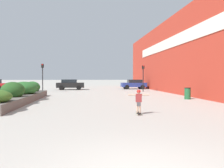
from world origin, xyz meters
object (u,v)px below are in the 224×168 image
at_px(car_center_right, 211,84).
at_px(car_leftmost, 134,84).
at_px(skateboarder, 139,99).
at_px(traffic_light_left, 43,73).
at_px(skateboard, 139,113).
at_px(trash_bin, 188,93).
at_px(car_rightmost, 70,84).
at_px(traffic_light_right, 143,74).

bearing_deg(car_center_right, car_leftmost, 79.72).
xyz_separation_m(skateboarder, traffic_light_left, (-7.73, 16.34, 1.55)).
xyz_separation_m(skateboard, car_center_right, (16.05, 20.55, 0.79)).
bearing_deg(trash_bin, skateboarder, -130.22).
height_order(skateboard, skateboarder, skateboarder).
distance_m(skateboarder, traffic_light_left, 18.14).
xyz_separation_m(skateboarder, car_center_right, (16.05, 20.55, 0.09)).
distance_m(trash_bin, car_rightmost, 18.37).
relative_size(skateboard, car_rightmost, 0.17).
xyz_separation_m(traffic_light_left, traffic_light_right, (12.27, 0.21, -0.05)).
bearing_deg(skateboard, car_rightmost, 109.80).
height_order(skateboard, traffic_light_right, traffic_light_right).
xyz_separation_m(skateboard, skateboarder, (0.00, 0.00, 0.70)).
distance_m(car_center_right, traffic_light_right, 12.26).
bearing_deg(car_center_right, traffic_light_right, 109.19).
bearing_deg(car_leftmost, skateboard, 168.33).
xyz_separation_m(skateboard, traffic_light_right, (4.55, 16.55, 2.20)).
bearing_deg(traffic_light_right, trash_bin, -83.09).
height_order(car_leftmost, car_center_right, car_center_right).
bearing_deg(trash_bin, car_center_right, 53.16).
height_order(traffic_light_left, traffic_light_right, traffic_light_left).
distance_m(skateboard, car_center_right, 26.09).
bearing_deg(car_rightmost, car_center_right, 86.72).
xyz_separation_m(skateboarder, car_rightmost, (-4.90, 21.75, 0.02)).
height_order(skateboarder, car_rightmost, car_rightmost).
relative_size(skateboarder, car_leftmost, 0.29).
xyz_separation_m(car_center_right, car_rightmost, (-20.95, 1.20, -0.07)).
relative_size(skateboarder, traffic_light_right, 0.34).
bearing_deg(trash_bin, car_leftmost, 93.83).
distance_m(skateboard, car_leftmost, 23.10).
relative_size(car_center_right, traffic_light_left, 1.39).
relative_size(car_leftmost, car_center_right, 0.81).
bearing_deg(traffic_light_right, traffic_light_left, -179.04).
height_order(car_rightmost, traffic_light_left, traffic_light_left).
height_order(trash_bin, car_center_right, car_center_right).
bearing_deg(skateboard, car_center_right, 59.12).
height_order(skateboarder, car_leftmost, car_leftmost).
height_order(skateboarder, traffic_light_left, traffic_light_left).
relative_size(skateboard, traffic_light_right, 0.21).
xyz_separation_m(trash_bin, car_center_right, (10.32, 13.77, 0.38)).
height_order(trash_bin, traffic_light_left, traffic_light_left).
relative_size(car_rightmost, traffic_light_right, 1.18).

